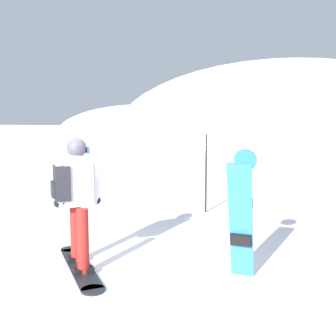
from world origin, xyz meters
name	(u,v)px	position (x,y,z in m)	size (l,w,h in m)	color
ground_plane	(92,270)	(0.00, 0.00, 0.00)	(300.00, 300.00, 0.00)	white
ridge_peak_main	(279,140)	(-0.87, 36.69, 0.00)	(34.14, 30.73, 15.50)	white
ridge_peak_far	(145,134)	(-21.66, 50.36, 0.00)	(26.86, 24.18, 8.86)	white
snowboarder_main	(76,200)	(-0.21, -0.01, 0.92)	(1.36, 1.40, 1.71)	black
spare_snowboard	(241,215)	(1.87, 0.35, 0.81)	(0.28, 0.49, 1.60)	blue
piste_marker_near	(206,166)	(0.52, 3.71, 0.98)	(0.20, 0.20, 1.71)	black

